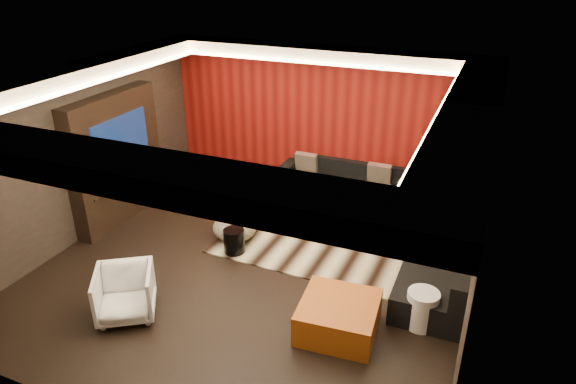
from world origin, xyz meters
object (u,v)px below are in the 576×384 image
at_px(white_side_table, 422,309).
at_px(sectional_sofa, 397,219).
at_px(orange_ottoman, 339,317).
at_px(armchair, 125,293).
at_px(drum_stool, 234,241).
at_px(coffee_table, 385,234).

relative_size(white_side_table, sectional_sofa, 0.14).
distance_m(orange_ottoman, armchair, 2.73).
distance_m(drum_stool, white_side_table, 3.03).
relative_size(armchair, sectional_sofa, 0.20).
bearing_deg(drum_stool, sectional_sofa, 35.81).
height_order(coffee_table, drum_stool, drum_stool).
bearing_deg(white_side_table, sectional_sofa, 109.21).
relative_size(drum_stool, armchair, 0.53).
height_order(coffee_table, white_side_table, white_side_table).
bearing_deg(orange_ottoman, white_side_table, 28.23).
xyz_separation_m(drum_stool, white_side_table, (2.97, -0.61, 0.04)).
relative_size(coffee_table, orange_ottoman, 1.16).
bearing_deg(orange_ottoman, coffee_table, 89.27).
distance_m(drum_stool, orange_ottoman, 2.32).
relative_size(coffee_table, sectional_sofa, 0.30).
bearing_deg(sectional_sofa, drum_stool, -144.19).
bearing_deg(drum_stool, white_side_table, -11.55).
bearing_deg(armchair, coffee_table, 17.06).
distance_m(white_side_table, orange_ottoman, 1.05).
relative_size(white_side_table, armchair, 0.68).
xyz_separation_m(drum_stool, orange_ottoman, (2.04, -1.10, -0.01)).
relative_size(orange_ottoman, sectional_sofa, 0.26).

